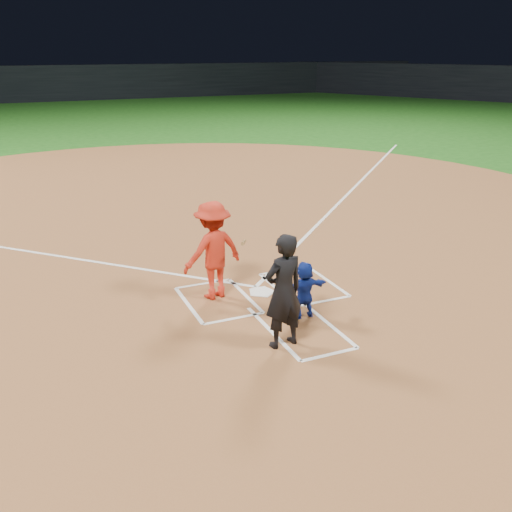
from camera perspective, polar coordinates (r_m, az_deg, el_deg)
name	(u,v)px	position (r m, az deg, el deg)	size (l,w,h in m)	color
ground	(262,293)	(11.94, 0.55, -3.69)	(120.00, 120.00, 0.00)	#184F13
home_plate_dirt	(180,218)	(17.27, -7.61, 3.79)	(28.00, 28.00, 0.01)	brown
stadium_wall_far	(50,83)	(58.22, -19.90, 15.93)	(80.00, 1.20, 3.20)	black
home_plate	(262,292)	(11.94, 0.55, -3.61)	(0.60, 0.60, 0.02)	white
catcher	(304,290)	(10.72, 4.84, -3.38)	(1.02, 0.33, 1.10)	navy
umpire	(284,291)	(9.50, 2.78, -3.55)	(0.73, 0.48, 2.01)	black
chalk_markings	(187,224)	(16.61, -6.92, 3.19)	(28.35, 17.32, 0.01)	white
batter_at_plate	(213,250)	(11.41, -4.32, 0.56)	(1.53, 1.05, 2.00)	red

